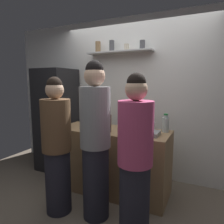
% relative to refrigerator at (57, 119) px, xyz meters
% --- Properties ---
extents(ground_plane, '(5.28, 5.28, 0.00)m').
position_rel_refrigerator_xyz_m(ground_plane, '(1.34, -0.85, -0.90)').
color(ground_plane, '#726656').
extents(back_wall_assembly, '(4.80, 0.32, 2.60)m').
position_rel_refrigerator_xyz_m(back_wall_assembly, '(1.34, 0.40, 0.41)').
color(back_wall_assembly, white).
rests_on(back_wall_assembly, ground).
extents(refrigerator, '(0.58, 0.66, 1.79)m').
position_rel_refrigerator_xyz_m(refrigerator, '(0.00, 0.00, 0.00)').
color(refrigerator, black).
rests_on(refrigerator, ground).
extents(counter, '(1.60, 0.63, 0.90)m').
position_rel_refrigerator_xyz_m(counter, '(1.25, -0.32, -0.44)').
color(counter, '#9E7A51').
rests_on(counter, ground).
extents(baking_pan, '(0.34, 0.24, 0.05)m').
position_rel_refrigerator_xyz_m(baking_pan, '(1.76, -0.39, 0.03)').
color(baking_pan, gray).
rests_on(baking_pan, counter).
extents(utensil_holder, '(0.10, 0.10, 0.21)m').
position_rel_refrigerator_xyz_m(utensil_holder, '(1.76, -0.09, 0.06)').
color(utensil_holder, '#B2B2B7').
rests_on(utensil_holder, counter).
extents(wine_bottle_amber_glass, '(0.08, 0.08, 0.34)m').
position_rel_refrigerator_xyz_m(wine_bottle_amber_glass, '(1.26, -0.46, 0.13)').
color(wine_bottle_amber_glass, '#472814').
rests_on(wine_bottle_amber_glass, counter).
extents(wine_bottle_dark_glass, '(0.07, 0.07, 0.33)m').
position_rel_refrigerator_xyz_m(wine_bottle_dark_glass, '(0.60, -0.50, 0.13)').
color(wine_bottle_dark_glass, black).
rests_on(wine_bottle_dark_glass, counter).
extents(water_bottle_plastic, '(0.09, 0.09, 0.25)m').
position_rel_refrigerator_xyz_m(water_bottle_plastic, '(1.96, -0.14, 0.11)').
color(water_bottle_plastic, silver).
rests_on(water_bottle_plastic, counter).
extents(person_grey_hoodie, '(0.34, 0.34, 1.79)m').
position_rel_refrigerator_xyz_m(person_grey_hoodie, '(1.34, -0.94, 0.00)').
color(person_grey_hoodie, '#262633').
rests_on(person_grey_hoodie, ground).
extents(person_brown_jacket, '(0.34, 0.34, 1.62)m').
position_rel_refrigerator_xyz_m(person_brown_jacket, '(0.88, -1.04, -0.10)').
color(person_brown_jacket, '#262633').
rests_on(person_brown_jacket, ground).
extents(person_pink_top, '(0.34, 0.34, 1.65)m').
position_rel_refrigerator_xyz_m(person_pink_top, '(1.85, -1.06, -0.08)').
color(person_pink_top, '#262633').
rests_on(person_pink_top, ground).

